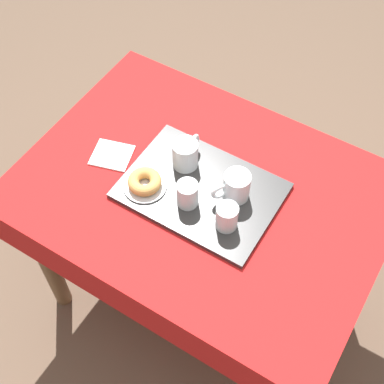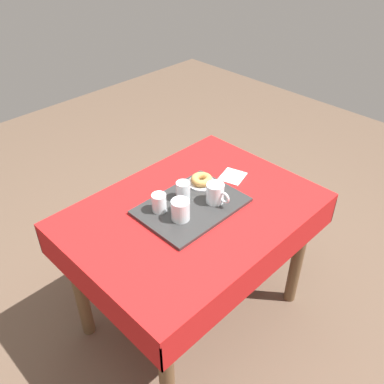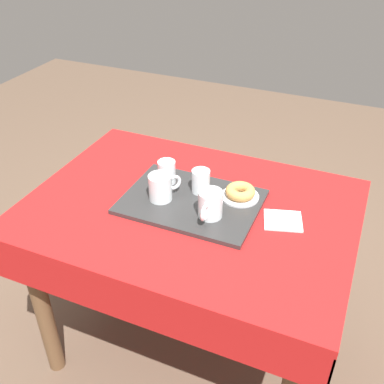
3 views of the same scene
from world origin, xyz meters
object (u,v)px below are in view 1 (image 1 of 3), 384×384
Objects in this scene: dining_table at (202,212)px; water_glass_near at (187,195)px; sugar_donut_left at (145,182)px; serving_tray at (201,191)px; paper_napkin at (112,155)px; water_glass_far at (227,218)px; donut_plate_left at (145,186)px; tea_mug_left at (236,187)px; tea_mug_right at (186,154)px.

dining_table is 13.29× the size of water_glass_near.
water_glass_near is 0.14m from sugar_donut_left.
serving_tray reaches higher than paper_napkin.
serving_tray is at bearing -151.93° from sugar_donut_left.
water_glass_far is (-0.13, 0.07, 0.05)m from serving_tray.
paper_napkin is at bearing 4.82° from serving_tray.
donut_plate_left reaches higher than dining_table.
paper_napkin reaches higher than dining_table.
paper_napkin is (0.44, -0.04, -0.05)m from water_glass_far.
tea_mug_left is 0.28m from donut_plate_left.
dining_table is 0.24m from water_glass_far.
tea_mug_left is 0.83× the size of donut_plate_left.
tea_mug_right is at bearing -32.65° from serving_tray.
serving_tray is 0.32m from paper_napkin.
serving_tray is 5.51× the size of water_glass_far.
sugar_donut_left is (0.28, 0.01, -0.01)m from water_glass_far.
water_glass_near is at bearing -3.70° from water_glass_far.
tea_mug_right reaches higher than sugar_donut_left.
dining_table is 13.29× the size of water_glass_far.
donut_plate_left is 1.28× the size of sugar_donut_left.
water_glass_far is 0.82× the size of sugar_donut_left.
donut_plate_left is at bearing 31.76° from dining_table.
donut_plate_left is (0.15, 0.08, 0.01)m from serving_tray.
dining_table is 0.21m from tea_mug_right.
sugar_donut_left is (0.00, 0.00, 0.02)m from donut_plate_left.
serving_tray is at bearing 147.35° from tea_mug_right.
tea_mug_right is 0.26m from water_glass_far.
sugar_donut_left is (0.15, 0.08, 0.03)m from serving_tray.
paper_napkin is (0.32, 0.04, 0.13)m from dining_table.
serving_tray reaches higher than dining_table.
serving_tray is at bearing -29.44° from water_glass_far.
water_glass_near is (0.01, 0.06, 0.05)m from serving_tray.
water_glass_far is at bearing 150.56° from serving_tray.
dining_table is at bearing -32.94° from water_glass_far.
serving_tray is 0.12m from tea_mug_left.
tea_mug_left is 1.31× the size of water_glass_far.
water_glass_near reaches higher than sugar_donut_left.
serving_tray is 5.51× the size of water_glass_near.
paper_napkin is (0.17, -0.05, -0.02)m from donut_plate_left.
donut_plate_left reaches higher than serving_tray.
tea_mug_left is at bearing -138.66° from water_glass_near.
water_glass_far is at bearing -177.99° from donut_plate_left.
serving_tray is 0.15m from water_glass_far.
water_glass_near is at bearing -172.45° from donut_plate_left.
tea_mug_left is 0.90× the size of tea_mug_right.
serving_tray is 0.12m from tea_mug_right.
donut_plate_left is 0.02m from sugar_donut_left.
tea_mug_left is at bearing 172.00° from tea_mug_right.
tea_mug_left reaches higher than donut_plate_left.
serving_tray is 3.51× the size of donut_plate_left.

